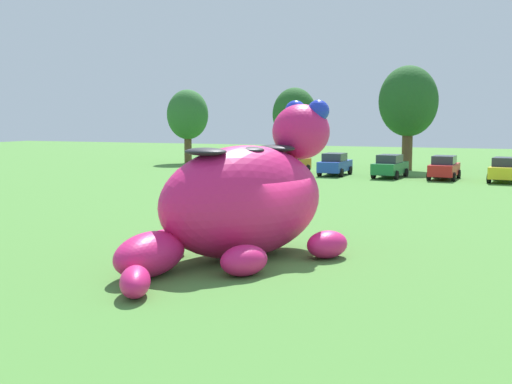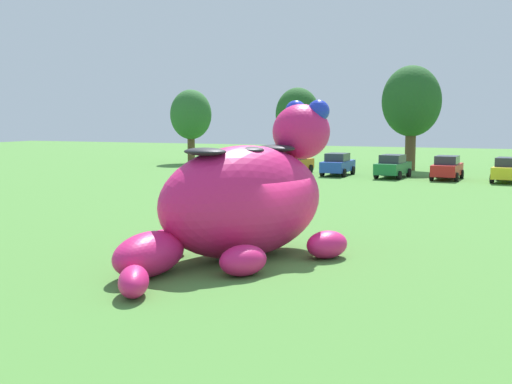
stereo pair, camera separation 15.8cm
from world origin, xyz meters
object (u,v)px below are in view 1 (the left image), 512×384
(car_red, at_px, (444,168))
(car_yellow, at_px, (505,170))
(car_orange, at_px, (291,163))
(giant_inflatable_creature, at_px, (244,200))
(car_green, at_px, (390,166))
(spectator_near_inflatable, at_px, (203,198))
(spectator_mid_field, at_px, (287,198))
(car_blue, at_px, (335,164))

(car_red, height_order, car_yellow, same)
(car_orange, height_order, car_yellow, same)
(giant_inflatable_creature, distance_m, car_red, 29.84)
(car_green, height_order, car_yellow, same)
(car_orange, bearing_deg, car_green, -6.29)
(car_orange, xyz_separation_m, car_green, (8.04, -0.89, 0.00))
(spectator_near_inflatable, bearing_deg, spectator_mid_field, 24.52)
(car_red, distance_m, spectator_mid_field, 21.41)
(car_green, bearing_deg, car_yellow, -2.36)
(car_orange, relative_size, spectator_near_inflatable, 2.49)
(car_orange, xyz_separation_m, car_yellow, (16.04, -1.22, 0.00))
(car_orange, distance_m, car_blue, 3.77)
(spectator_near_inflatable, xyz_separation_m, spectator_mid_field, (3.46, 1.58, 0.00))
(spectator_near_inflatable, bearing_deg, car_yellow, 61.13)
(spectator_mid_field, bearing_deg, car_green, 88.03)
(car_orange, distance_m, spectator_near_inflatable, 23.60)
(car_yellow, bearing_deg, car_green, 177.64)
(giant_inflatable_creature, relative_size, spectator_near_inflatable, 5.92)
(spectator_near_inflatable, bearing_deg, car_green, 79.45)
(giant_inflatable_creature, xyz_separation_m, spectator_near_inflatable, (-5.11, 7.18, -1.00))
(car_green, bearing_deg, car_blue, 174.82)
(car_red, xyz_separation_m, spectator_mid_field, (-4.59, -20.91, -0.01))
(giant_inflatable_creature, distance_m, car_orange, 31.78)
(giant_inflatable_creature, relative_size, car_orange, 2.38)
(car_blue, relative_size, car_green, 0.97)
(car_red, bearing_deg, car_green, -178.59)
(car_green, bearing_deg, spectator_near_inflatable, -100.55)
(car_orange, height_order, car_blue, same)
(car_blue, height_order, spectator_near_inflatable, car_blue)
(car_blue, bearing_deg, car_green, -5.18)
(car_green, relative_size, car_yellow, 1.00)
(car_orange, height_order, spectator_near_inflatable, car_orange)
(car_orange, relative_size, car_red, 1.02)
(giant_inflatable_creature, height_order, car_green, giant_inflatable_creature)
(car_red, relative_size, spectator_mid_field, 2.44)
(car_yellow, relative_size, spectator_near_inflatable, 2.49)
(car_green, bearing_deg, car_orange, 173.71)
(giant_inflatable_creature, xyz_separation_m, car_green, (-0.94, 29.58, -0.99))
(giant_inflatable_creature, height_order, car_orange, giant_inflatable_creature)
(car_blue, distance_m, spectator_mid_field, 21.51)
(car_yellow, height_order, spectator_near_inflatable, car_yellow)
(giant_inflatable_creature, height_order, car_blue, giant_inflatable_creature)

